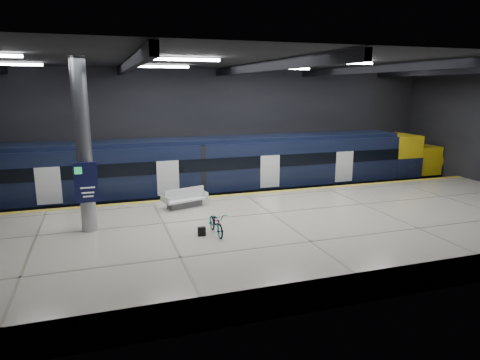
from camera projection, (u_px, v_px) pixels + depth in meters
name	position (u px, v px, depth m)	size (l,w,h in m)	color
ground	(263.00, 229.00, 21.14)	(30.00, 30.00, 0.00)	black
room_shell	(264.00, 112.00, 19.93)	(30.10, 16.10, 8.05)	black
platform	(284.00, 234.00, 18.71)	(30.00, 11.00, 1.10)	beige
safety_strip	(245.00, 194.00, 23.46)	(30.00, 0.40, 0.01)	gold
rails	(230.00, 200.00, 26.23)	(30.00, 1.52, 0.16)	gray
train	(243.00, 167.00, 26.06)	(29.40, 2.84, 3.79)	black
bench	(185.00, 200.00, 20.84)	(2.33, 1.48, 0.95)	#595B60
bicycle	(216.00, 223.00, 16.98)	(0.60, 1.72, 0.90)	#99999E
pannier_bag	(202.00, 231.00, 16.85)	(0.30, 0.18, 0.35)	black
info_column	(84.00, 149.00, 16.78)	(0.90, 0.78, 6.90)	#9EA0A5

